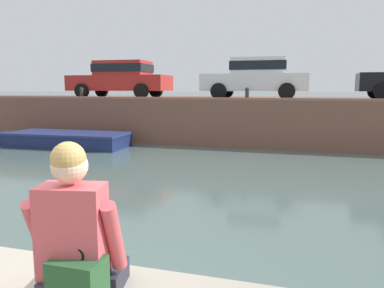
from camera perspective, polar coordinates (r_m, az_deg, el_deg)
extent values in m
plane|color=#4C605B|center=(8.17, 3.82, -6.59)|extent=(400.00, 400.00, 0.00)
cube|color=brown|center=(16.26, 10.32, 3.91)|extent=(60.00, 6.00, 1.71)
cube|color=#925F4C|center=(13.36, 9.10, 6.81)|extent=(60.00, 0.24, 0.08)
cube|color=navy|center=(14.40, -18.33, 0.51)|extent=(4.38, 1.82, 0.45)
cube|color=navy|center=(15.95, -26.21, 0.80)|extent=(0.90, 0.95, 0.45)
cube|color=navy|center=(14.37, -18.38, 1.55)|extent=(4.44, 1.88, 0.08)
cube|color=brown|center=(14.21, -17.26, 1.12)|extent=(0.29, 1.51, 0.06)
cube|color=#B2231E|center=(16.48, -10.94, 9.09)|extent=(4.32, 1.78, 0.64)
cube|color=#B2231E|center=(16.43, -10.46, 11.27)|extent=(2.18, 1.52, 0.60)
cube|color=black|center=(16.43, -10.46, 11.27)|extent=(2.26, 1.56, 0.33)
cylinder|color=black|center=(16.36, -16.44, 7.78)|extent=(0.60, 0.20, 0.60)
cylinder|color=black|center=(17.84, -13.60, 7.93)|extent=(0.60, 0.20, 0.60)
cylinder|color=black|center=(15.17, -7.75, 8.02)|extent=(0.60, 0.20, 0.60)
cylinder|color=black|center=(16.75, -5.51, 8.10)|extent=(0.60, 0.20, 0.60)
cube|color=white|center=(14.78, 9.47, 9.21)|extent=(4.02, 1.89, 0.64)
cube|color=white|center=(14.79, 10.15, 11.60)|extent=(2.03, 1.61, 0.60)
cube|color=black|center=(14.79, 10.15, 11.60)|extent=(2.11, 1.65, 0.33)
cylinder|color=black|center=(14.06, 4.08, 8.04)|extent=(0.61, 0.20, 0.60)
cylinder|color=black|center=(15.82, 5.25, 8.08)|extent=(0.61, 0.20, 0.60)
cylinder|color=black|center=(13.83, 14.23, 7.79)|extent=(0.61, 0.20, 0.60)
cylinder|color=black|center=(15.62, 14.26, 7.85)|extent=(0.61, 0.20, 0.60)
cylinder|color=black|center=(14.10, 27.14, 7.13)|extent=(0.61, 0.20, 0.60)
cylinder|color=black|center=(15.81, 26.22, 7.25)|extent=(0.61, 0.20, 0.60)
cylinder|color=#2D2B28|center=(15.88, -16.46, 7.32)|extent=(0.14, 0.14, 0.35)
sphere|color=#2D2B28|center=(15.88, -16.49, 8.02)|extent=(0.15, 0.15, 0.15)
cylinder|color=#2D2B28|center=(13.51, 8.40, 7.42)|extent=(0.14, 0.14, 0.35)
sphere|color=#2D2B28|center=(13.50, 8.42, 8.25)|extent=(0.15, 0.15, 0.15)
cube|color=#282833|center=(2.60, -15.38, -18.82)|extent=(0.50, 0.40, 0.14)
cube|color=#C64C51|center=(2.25, -17.72, -12.43)|extent=(0.40, 0.29, 0.52)
cylinder|color=#C64C51|center=(2.25, -11.81, -13.69)|extent=(0.15, 0.30, 0.47)
cylinder|color=#C64C51|center=(2.40, -22.19, -12.66)|extent=(0.15, 0.30, 0.47)
sphere|color=beige|center=(2.15, -18.17, -3.17)|extent=(0.20, 0.20, 0.20)
sphere|color=tan|center=(2.13, -18.32, -2.17)|extent=(0.19, 0.19, 0.19)
cube|color=#234C28|center=(2.27, -16.95, -20.29)|extent=(0.28, 0.20, 0.34)
cube|color=#234C28|center=(2.37, -15.35, -20.25)|extent=(0.22, 0.06, 0.18)
torus|color=black|center=(2.18, -17.17, -15.91)|extent=(0.10, 0.02, 0.10)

